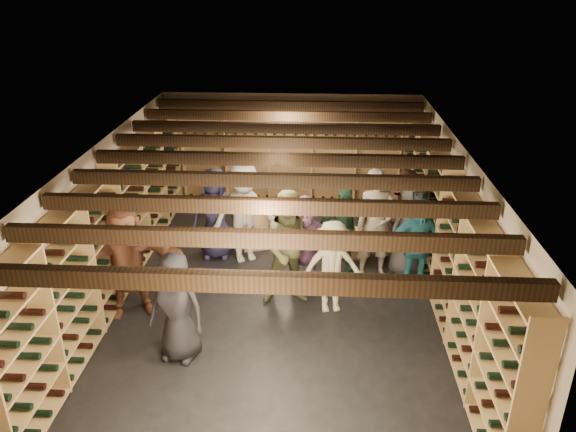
# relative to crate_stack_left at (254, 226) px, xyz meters

# --- Properties ---
(ground) EXTENTS (8.00, 8.00, 0.00)m
(ground) POSITION_rel_crate_stack_left_xyz_m (0.56, -1.57, -0.42)
(ground) COLOR black
(ground) RESTS_ON ground
(walls) EXTENTS (5.52, 8.02, 2.40)m
(walls) POSITION_rel_crate_stack_left_xyz_m (0.56, -1.57, 0.78)
(walls) COLOR tan
(walls) RESTS_ON ground
(ceiling) EXTENTS (5.50, 8.00, 0.01)m
(ceiling) POSITION_rel_crate_stack_left_xyz_m (0.56, -1.57, 1.98)
(ceiling) COLOR beige
(ceiling) RESTS_ON walls
(ceiling_joists) EXTENTS (5.40, 7.12, 0.18)m
(ceiling_joists) POSITION_rel_crate_stack_left_xyz_m (0.56, -1.57, 1.84)
(ceiling_joists) COLOR black
(ceiling_joists) RESTS_ON ground
(wine_rack_left) EXTENTS (0.32, 7.50, 2.15)m
(wine_rack_left) POSITION_rel_crate_stack_left_xyz_m (-2.01, -1.57, 0.65)
(wine_rack_left) COLOR #AA8052
(wine_rack_left) RESTS_ON ground
(wine_rack_right) EXTENTS (0.32, 7.50, 2.15)m
(wine_rack_right) POSITION_rel_crate_stack_left_xyz_m (3.13, -1.57, 0.65)
(wine_rack_right) COLOR #AA8052
(wine_rack_right) RESTS_ON ground
(wine_rack_back) EXTENTS (4.70, 0.30, 2.15)m
(wine_rack_back) POSITION_rel_crate_stack_left_xyz_m (0.56, 2.26, 0.65)
(wine_rack_back) COLOR #AA8052
(wine_rack_back) RESTS_ON ground
(crate_stack_left) EXTENTS (0.58, 0.47, 0.85)m
(crate_stack_left) POSITION_rel_crate_stack_left_xyz_m (0.00, 0.00, 0.00)
(crate_stack_left) COLOR tan
(crate_stack_left) RESTS_ON ground
(crate_stack_right) EXTENTS (0.56, 0.43, 0.51)m
(crate_stack_right) POSITION_rel_crate_stack_left_xyz_m (1.85, -0.27, -0.17)
(crate_stack_right) COLOR tan
(crate_stack_right) RESTS_ON ground
(crate_loose) EXTENTS (0.59, 0.49, 0.17)m
(crate_loose) POSITION_rel_crate_stack_left_xyz_m (2.21, 0.36, -0.34)
(crate_loose) COLOR tan
(crate_loose) RESTS_ON ground
(person_0) EXTENTS (0.85, 0.65, 1.56)m
(person_0) POSITION_rel_crate_stack_left_xyz_m (-0.65, -3.29, 0.35)
(person_0) COLOR black
(person_0) RESTS_ON ground
(person_2) EXTENTS (0.99, 0.82, 1.85)m
(person_2) POSITION_rel_crate_stack_left_xyz_m (0.78, -1.82, 0.50)
(person_2) COLOR brown
(person_2) RESTS_ON ground
(person_3) EXTENTS (1.04, 0.72, 1.48)m
(person_3) POSITION_rel_crate_stack_left_xyz_m (1.40, -2.04, 0.32)
(person_3) COLOR beige
(person_3) RESTS_ON ground
(person_4) EXTENTS (1.00, 0.53, 1.63)m
(person_4) POSITION_rel_crate_stack_left_xyz_m (2.74, -1.42, 0.39)
(person_4) COLOR #22687C
(person_4) RESTS_ON ground
(person_5) EXTENTS (1.73, 1.05, 1.78)m
(person_5) POSITION_rel_crate_stack_left_xyz_m (-1.62, -2.27, 0.46)
(person_5) COLOR brown
(person_5) RESTS_ON ground
(person_6) EXTENTS (0.83, 0.54, 1.68)m
(person_6) POSITION_rel_crate_stack_left_xyz_m (-0.65, -0.38, 0.41)
(person_6) COLOR #211E41
(person_6) RESTS_ON ground
(person_7) EXTENTS (0.78, 0.61, 1.91)m
(person_7) POSITION_rel_crate_stack_left_xyz_m (2.14, -0.95, 0.53)
(person_7) COLOR gray
(person_7) RESTS_ON ground
(person_8) EXTENTS (0.96, 0.84, 1.69)m
(person_8) POSITION_rel_crate_stack_left_xyz_m (2.74, -0.32, 0.42)
(person_8) COLOR #45251A
(person_8) RESTS_ON ground
(person_9) EXTENTS (1.35, 1.09, 1.82)m
(person_9) POSITION_rel_crate_stack_left_xyz_m (-0.11, -0.51, 0.48)
(person_9) COLOR #ADA79F
(person_9) RESTS_ON ground
(person_10) EXTENTS (0.99, 0.58, 1.59)m
(person_10) POSITION_rel_crate_stack_left_xyz_m (1.60, -0.82, 0.37)
(person_10) COLOR #214830
(person_10) RESTS_ON ground
(person_11) EXTENTS (1.48, 0.66, 1.54)m
(person_11) POSITION_rel_crate_stack_left_xyz_m (0.96, -1.23, 0.35)
(person_11) COLOR #8F5991
(person_11) RESTS_ON ground
(person_12) EXTENTS (1.01, 0.86, 1.75)m
(person_12) POSITION_rel_crate_stack_left_xyz_m (2.74, -0.87, 0.45)
(person_12) COLOR #343238
(person_12) RESTS_ON ground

